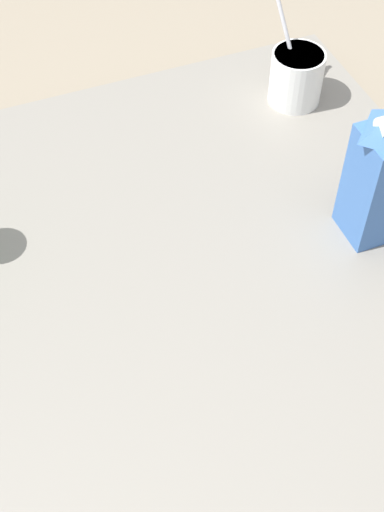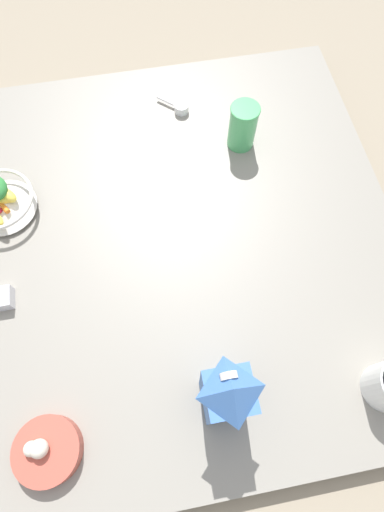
% 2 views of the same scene
% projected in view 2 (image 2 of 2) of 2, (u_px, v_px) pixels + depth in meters
% --- Properties ---
extents(ground_plane, '(6.00, 6.00, 0.00)m').
position_uv_depth(ground_plane, '(167.00, 245.00, 1.07)').
color(ground_plane, gray).
extents(countertop, '(1.19, 1.19, 0.05)m').
position_uv_depth(countertop, '(167.00, 241.00, 1.04)').
color(countertop, gray).
rests_on(countertop, ground_plane).
extents(milk_carton, '(0.09, 0.09, 0.25)m').
position_uv_depth(milk_carton, '(227.00, 395.00, 0.75)').
color(milk_carton, '#3D6BB2').
rests_on(milk_carton, countertop).
extents(drinking_cup, '(0.08, 0.08, 0.13)m').
position_uv_depth(drinking_cup, '(243.00, 126.00, 1.07)').
color(drinking_cup, '#4CB266').
rests_on(drinking_cup, countertop).
extents(spice_jar, '(0.05, 0.05, 0.03)m').
position_uv_depth(spice_jar, '(2.00, 299.00, 0.94)').
color(spice_jar, silver).
rests_on(spice_jar, countertop).
extents(measuring_scoop, '(0.09, 0.08, 0.03)m').
position_uv_depth(measuring_scoop, '(180.00, 107.00, 1.18)').
color(measuring_scoop, white).
rests_on(measuring_scoop, countertop).
extents(garlic_bowl, '(0.14, 0.14, 0.07)m').
position_uv_depth(garlic_bowl, '(47.00, 450.00, 0.81)').
color(garlic_bowl, '#B24C3D').
rests_on(garlic_bowl, countertop).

